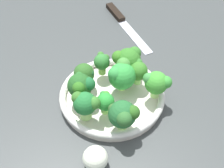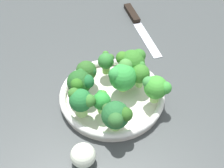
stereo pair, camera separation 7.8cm
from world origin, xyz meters
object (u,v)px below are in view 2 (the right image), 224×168
at_px(garlic_bulb, 83,155).
at_px(broccoli_floret_4, 102,101).
at_px(broccoli_floret_6, 81,100).
at_px(knife, 137,22).
at_px(broccoli_floret_5, 157,87).
at_px(bowl, 112,97).
at_px(broccoli_floret_1, 122,76).
at_px(broccoli_floret_7, 116,116).
at_px(broccoli_floret_8, 81,83).
at_px(broccoli_floret_0, 132,62).
at_px(broccoli_floret_2, 86,72).
at_px(broccoli_floret_3, 106,61).
at_px(broccoli_floret_9, 139,73).

bearing_deg(garlic_bulb, broccoli_floret_4, -119.29).
xyz_separation_m(broccoli_floret_6, knife, (-0.23, -0.34, -0.07)).
relative_size(broccoli_floret_4, broccoli_floret_5, 0.76).
bearing_deg(knife, bowl, 64.06).
distance_m(broccoli_floret_1, broccoli_floret_7, 0.12).
bearing_deg(broccoli_floret_6, broccoli_floret_8, -99.18).
bearing_deg(broccoli_floret_0, broccoli_floret_2, -0.15).
height_order(bowl, broccoli_floret_8, broccoli_floret_8).
relative_size(broccoli_floret_6, broccoli_floret_8, 0.97).
bearing_deg(broccoli_floret_8, broccoli_floret_2, -113.39).
relative_size(broccoli_floret_1, knife, 0.28).
relative_size(broccoli_floret_2, broccoli_floret_8, 0.83).
xyz_separation_m(bowl, broccoli_floret_4, (0.03, 0.05, 0.05)).
height_order(knife, garlic_bulb, garlic_bulb).
height_order(broccoli_floret_6, broccoli_floret_8, broccoli_floret_8).
height_order(bowl, broccoli_floret_4, broccoli_floret_4).
bearing_deg(broccoli_floret_3, broccoli_floret_6, 55.89).
bearing_deg(broccoli_floret_4, broccoli_floret_8, -54.13).
relative_size(broccoli_floret_3, garlic_bulb, 1.09).
distance_m(broccoli_floret_1, broccoli_floret_8, 0.10).
bearing_deg(broccoli_floret_6, knife, -123.19).
bearing_deg(broccoli_floret_7, garlic_bulb, 33.13).
relative_size(broccoli_floret_4, knife, 0.20).
relative_size(broccoli_floret_8, broccoli_floret_9, 1.16).
bearing_deg(broccoli_floret_9, broccoli_floret_7, 54.39).
relative_size(broccoli_floret_2, knife, 0.23).
relative_size(broccoli_floret_1, broccoli_floret_5, 1.05).
bearing_deg(knife, broccoli_floret_0, 71.21).
bearing_deg(broccoli_floret_6, broccoli_floret_1, -152.78).
xyz_separation_m(broccoli_floret_3, broccoli_floret_8, (0.07, 0.07, 0.01)).
xyz_separation_m(broccoli_floret_0, broccoli_floret_3, (0.06, -0.02, -0.01)).
bearing_deg(broccoli_floret_3, bowl, 88.88).
height_order(bowl, broccoli_floret_9, broccoli_floret_9).
bearing_deg(broccoli_floret_7, broccoli_floret_1, -109.94).
relative_size(broccoli_floret_5, broccoli_floret_8, 0.97).
height_order(bowl, broccoli_floret_5, broccoli_floret_5).
xyz_separation_m(broccoli_floret_0, broccoli_floret_5, (-0.03, 0.09, -0.00)).
xyz_separation_m(broccoli_floret_3, knife, (-0.14, -0.22, -0.06)).
height_order(broccoli_floret_1, broccoli_floret_8, broccoli_floret_1).
xyz_separation_m(broccoli_floret_3, broccoli_floret_4, (0.04, 0.12, -0.00)).
relative_size(broccoli_floret_0, knife, 0.28).
xyz_separation_m(broccoli_floret_4, broccoli_floret_9, (-0.10, -0.06, 0.01)).
relative_size(broccoli_floret_7, broccoli_floret_9, 1.13).
bearing_deg(broccoli_floret_6, garlic_bulb, 82.60).
bearing_deg(broccoli_floret_9, broccoli_floret_0, -74.69).
height_order(broccoli_floret_0, broccoli_floret_3, broccoli_floret_0).
distance_m(bowl, broccoli_floret_3, 0.09).
relative_size(broccoli_floret_1, garlic_bulb, 1.40).
height_order(broccoli_floret_2, broccoli_floret_3, broccoli_floret_2).
bearing_deg(garlic_bulb, broccoli_floret_5, -149.52).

